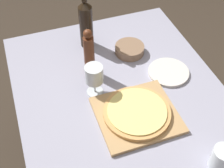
{
  "coord_description": "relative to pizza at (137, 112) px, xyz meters",
  "views": [
    {
      "loc": [
        -0.37,
        -0.84,
        1.83
      ],
      "look_at": [
        -0.04,
        0.09,
        0.79
      ],
      "focal_mm": 50.0,
      "sensor_mm": 36.0,
      "label": 1
    }
  ],
  "objects": [
    {
      "name": "dinner_plate",
      "position": [
        0.26,
        0.2,
        -0.02
      ],
      "size": [
        0.2,
        0.2,
        0.01
      ],
      "color": "silver",
      "rests_on": "dining_table"
    },
    {
      "name": "dining_table",
      "position": [
        -0.02,
        0.08,
        -0.12
      ],
      "size": [
        0.97,
        1.35,
        0.73
      ],
      "color": "#9393A8",
      "rests_on": "ground_plane"
    },
    {
      "name": "cutting_board",
      "position": [
        0.0,
        0.0,
        -0.02
      ],
      "size": [
        0.35,
        0.32,
        0.02
      ],
      "color": "tan",
      "rests_on": "dining_table"
    },
    {
      "name": "pepper_mill",
      "position": [
        -0.11,
        0.33,
        0.1
      ],
      "size": [
        0.05,
        0.05,
        0.26
      ],
      "color": "#5B2D19",
      "rests_on": "dining_table"
    },
    {
      "name": "wine_glass",
      "position": [
        -0.13,
        0.2,
        0.08
      ],
      "size": [
        0.08,
        0.08,
        0.16
      ],
      "color": "silver",
      "rests_on": "dining_table"
    },
    {
      "name": "small_bowl",
      "position": [
        0.13,
        0.41,
        -0.01
      ],
      "size": [
        0.16,
        0.16,
        0.04
      ],
      "color": "#84664C",
      "rests_on": "dining_table"
    },
    {
      "name": "wine_bottle",
      "position": [
        -0.06,
        0.55,
        0.11
      ],
      "size": [
        0.07,
        0.07,
        0.33
      ],
      "color": "black",
      "rests_on": "dining_table"
    },
    {
      "name": "pizza",
      "position": [
        0.0,
        0.0,
        0.0
      ],
      "size": [
        0.3,
        0.3,
        0.02
      ],
      "color": "tan",
      "rests_on": "cutting_board"
    },
    {
      "name": "drinking_tumbler",
      "position": [
        0.21,
        -0.33,
        0.02
      ],
      "size": [
        0.09,
        0.09,
        0.1
      ],
      "color": "silver",
      "rests_on": "dining_table"
    }
  ]
}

